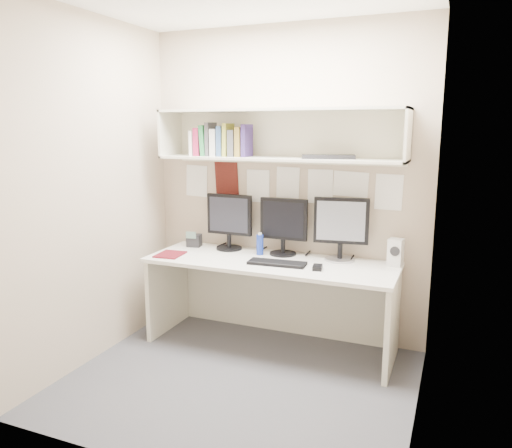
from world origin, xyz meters
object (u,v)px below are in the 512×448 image
at_px(monitor_center, 284,224).
at_px(maroon_notebook, 170,254).
at_px(monitor_right, 341,227).
at_px(keyboard, 277,263).
at_px(speaker, 396,252).
at_px(monitor_left, 229,220).
at_px(desk_phone, 194,240).
at_px(desk, 271,303).

height_order(monitor_center, maroon_notebook, monitor_center).
xyz_separation_m(monitor_right, keyboard, (-0.42, -0.32, -0.26)).
relative_size(monitor_center, speaker, 2.24).
height_order(monitor_left, desk_phone, monitor_left).
bearing_deg(monitor_center, desk, -96.64).
distance_m(monitor_left, monitor_right, 0.98).
xyz_separation_m(monitor_right, desk_phone, (-1.31, -0.04, -0.21)).
relative_size(monitor_left, monitor_center, 1.02).
height_order(monitor_left, speaker, monitor_left).
xyz_separation_m(monitor_left, keyboard, (0.56, -0.32, -0.25)).
distance_m(keyboard, maroon_notebook, 0.92).
bearing_deg(monitor_center, speaker, 0.57).
distance_m(monitor_center, desk_phone, 0.85).
bearing_deg(keyboard, desk_phone, 158.54).
height_order(maroon_notebook, desk_phone, desk_phone).
bearing_deg(desk_phone, keyboard, -27.25).
bearing_deg(desk, speaker, 12.88).
xyz_separation_m(keyboard, maroon_notebook, (-0.92, -0.07, -0.00)).
xyz_separation_m(desk, monitor_right, (0.51, 0.22, 0.64)).
bearing_deg(maroon_notebook, monitor_right, 11.01).
bearing_deg(monitor_left, desk, -24.42).
bearing_deg(monitor_center, maroon_notebook, -154.94).
relative_size(monitor_center, maroon_notebook, 1.93).
relative_size(maroon_notebook, desk_phone, 1.69).
distance_m(monitor_center, monitor_right, 0.48).
distance_m(monitor_right, maroon_notebook, 1.42).
bearing_deg(keyboard, desk, 128.08).
bearing_deg(monitor_left, monitor_right, 0.66).
bearing_deg(desk_phone, speaker, -8.69).
bearing_deg(desk, monitor_right, 23.23).
xyz_separation_m(monitor_right, speaker, (0.43, -0.00, -0.17)).
relative_size(desk, maroon_notebook, 8.17).
relative_size(desk, monitor_center, 4.24).
bearing_deg(speaker, desk, -159.50).
distance_m(monitor_center, speaker, 0.92).
height_order(desk, keyboard, keyboard).
distance_m(monitor_right, speaker, 0.46).
bearing_deg(desk_phone, maroon_notebook, -105.06).
bearing_deg(monitor_right, monitor_left, 171.29).
distance_m(desk, desk_phone, 0.92).
distance_m(monitor_left, maroon_notebook, 0.59).
distance_m(keyboard, desk_phone, 0.93).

